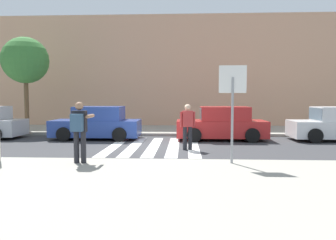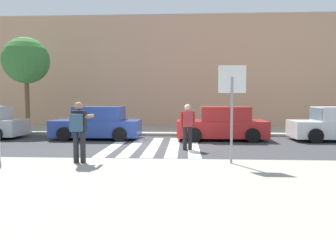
{
  "view_description": "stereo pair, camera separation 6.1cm",
  "coord_description": "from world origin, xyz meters",
  "px_view_note": "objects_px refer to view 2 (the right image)",
  "views": [
    {
      "loc": [
        1.24,
        -12.94,
        2.01
      ],
      "look_at": [
        0.6,
        -0.2,
        1.1
      ],
      "focal_mm": 35.0,
      "sensor_mm": 36.0,
      "label": 1
    },
    {
      "loc": [
        1.3,
        -12.94,
        2.01
      ],
      "look_at": [
        0.6,
        -0.2,
        1.1
      ],
      "focal_mm": 35.0,
      "sensor_mm": 36.0,
      "label": 2
    }
  ],
  "objects_px": {
    "parked_car_blue": "(98,124)",
    "photographer_with_backpack": "(79,127)",
    "pedestrian_crossing": "(187,124)",
    "street_tree_west": "(26,61)",
    "parked_car_red": "(222,124)",
    "stop_sign": "(232,92)"
  },
  "relations": [
    {
      "from": "parked_car_red",
      "to": "street_tree_west",
      "type": "relative_size",
      "value": 0.8
    },
    {
      "from": "photographer_with_backpack",
      "to": "parked_car_blue",
      "type": "relative_size",
      "value": 0.42
    },
    {
      "from": "pedestrian_crossing",
      "to": "parked_car_red",
      "type": "relative_size",
      "value": 0.42
    },
    {
      "from": "pedestrian_crossing",
      "to": "parked_car_red",
      "type": "height_order",
      "value": "pedestrian_crossing"
    },
    {
      "from": "photographer_with_backpack",
      "to": "pedestrian_crossing",
      "type": "bearing_deg",
      "value": 47.17
    },
    {
      "from": "street_tree_west",
      "to": "parked_car_blue",
      "type": "bearing_deg",
      "value": -28.03
    },
    {
      "from": "pedestrian_crossing",
      "to": "photographer_with_backpack",
      "type": "bearing_deg",
      "value": -132.83
    },
    {
      "from": "pedestrian_crossing",
      "to": "parked_car_blue",
      "type": "bearing_deg",
      "value": 145.29
    },
    {
      "from": "pedestrian_crossing",
      "to": "street_tree_west",
      "type": "bearing_deg",
      "value": 148.65
    },
    {
      "from": "parked_car_blue",
      "to": "photographer_with_backpack",
      "type": "bearing_deg",
      "value": -79.29
    },
    {
      "from": "photographer_with_backpack",
      "to": "parked_car_red",
      "type": "bearing_deg",
      "value": 53.1
    },
    {
      "from": "photographer_with_backpack",
      "to": "parked_car_red",
      "type": "height_order",
      "value": "photographer_with_backpack"
    },
    {
      "from": "photographer_with_backpack",
      "to": "street_tree_west",
      "type": "relative_size",
      "value": 0.34
    },
    {
      "from": "parked_car_red",
      "to": "street_tree_west",
      "type": "distance_m",
      "value": 11.24
    },
    {
      "from": "photographer_with_backpack",
      "to": "street_tree_west",
      "type": "height_order",
      "value": "street_tree_west"
    },
    {
      "from": "photographer_with_backpack",
      "to": "pedestrian_crossing",
      "type": "xyz_separation_m",
      "value": [
        3.06,
        3.31,
        -0.19
      ]
    },
    {
      "from": "parked_car_blue",
      "to": "street_tree_west",
      "type": "xyz_separation_m",
      "value": [
        -4.6,
        2.45,
        3.25
      ]
    },
    {
      "from": "stop_sign",
      "to": "parked_car_red",
      "type": "relative_size",
      "value": 0.67
    },
    {
      "from": "pedestrian_crossing",
      "to": "parked_car_blue",
      "type": "height_order",
      "value": "pedestrian_crossing"
    },
    {
      "from": "stop_sign",
      "to": "parked_car_blue",
      "type": "xyz_separation_m",
      "value": [
        -5.46,
        6.03,
        -1.41
      ]
    },
    {
      "from": "parked_car_blue",
      "to": "parked_car_red",
      "type": "xyz_separation_m",
      "value": [
        5.87,
        0.0,
        0.0
      ]
    },
    {
      "from": "stop_sign",
      "to": "pedestrian_crossing",
      "type": "distance_m",
      "value": 3.52
    }
  ]
}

